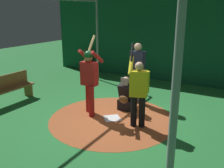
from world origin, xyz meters
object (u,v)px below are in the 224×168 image
umpire (137,70)px  bat_rack (91,61)px  visitor (138,90)px  catcher (126,97)px  batter (89,76)px  home_plate (112,118)px  bench (3,89)px

umpire → bat_rack: size_ratio=1.74×
umpire → visitor: size_ratio=0.92×
catcher → umpire: umpire is taller
catcher → visitor: size_ratio=0.49×
visitor → batter: bearing=-111.4°
catcher → bat_rack: bearing=-133.4°
batter → umpire: bearing=153.7°
batter → catcher: 1.24m
home_plate → bat_rack: bearing=-139.3°
bat_rack → catcher: bearing=46.6°
home_plate → bench: bench is taller
home_plate → bat_rack: (-4.09, -3.51, 0.48)m
batter → visitor: bearing=88.3°
catcher → bat_rack: 4.87m
batter → umpire: 1.62m
home_plate → umpire: umpire is taller
batter → bench: (0.69, -2.68, -0.61)m
home_plate → bat_rack: 5.41m
home_plate → visitor: size_ratio=0.21×
bat_rack → bench: (4.78, 0.14, -0.04)m
bat_rack → bench: 4.79m
visitor → bat_rack: size_ratio=1.89×
home_plate → catcher: (-0.74, 0.03, 0.37)m
bench → umpire: bearing=122.2°
umpire → batter: bearing=-26.3°
umpire → visitor: visitor is taller
visitor → bat_rack: visitor is taller
batter → bench: size_ratio=1.05×
umpire → bench: bearing=-57.8°
umpire → bat_rack: umpire is taller
home_plate → catcher: size_ratio=0.43×
catcher → bat_rack: (-3.34, -3.54, 0.11)m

